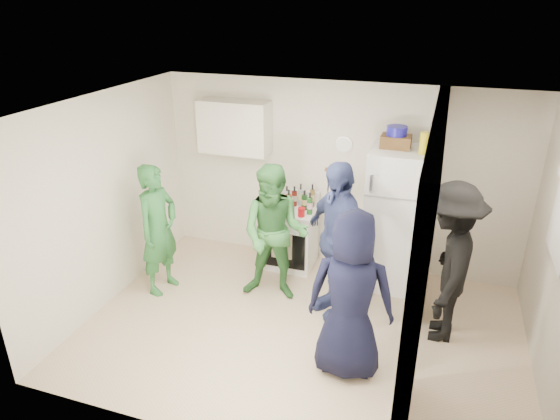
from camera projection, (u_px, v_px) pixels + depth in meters
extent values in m
plane|color=beige|center=(301.00, 329.00, 5.63)|extent=(4.80, 4.80, 0.00)
plane|color=silver|center=(339.00, 177.00, 6.61)|extent=(4.80, 0.00, 4.80)
plane|color=silver|center=(240.00, 325.00, 3.65)|extent=(4.80, 0.00, 4.80)
plane|color=silver|center=(106.00, 201.00, 5.83)|extent=(0.00, 3.40, 3.40)
plane|color=white|center=(306.00, 108.00, 4.63)|extent=(4.80, 4.80, 0.00)
cube|color=silver|center=(430.00, 204.00, 5.74)|extent=(0.12, 1.20, 2.50)
cube|color=silver|center=(414.00, 310.00, 3.83)|extent=(0.12, 1.20, 2.50)
cube|color=silver|center=(437.00, 140.00, 4.37)|extent=(0.12, 1.00, 0.40)
cube|color=white|center=(289.00, 237.00, 6.82)|extent=(0.71, 0.59, 0.85)
cube|color=silver|center=(234.00, 127.00, 6.62)|extent=(0.95, 0.34, 0.70)
cube|color=white|center=(396.00, 219.00, 6.20)|extent=(0.74, 0.72, 1.80)
cube|color=brown|center=(396.00, 142.00, 5.88)|extent=(0.35, 0.25, 0.15)
cylinder|color=#1B1698|center=(397.00, 131.00, 5.83)|extent=(0.24, 0.24, 0.11)
cylinder|color=yellow|center=(424.00, 143.00, 5.64)|extent=(0.09, 0.09, 0.25)
cylinder|color=white|center=(344.00, 144.00, 6.40)|extent=(0.22, 0.02, 0.22)
cube|color=olive|center=(338.00, 171.00, 6.53)|extent=(0.35, 0.08, 0.03)
cylinder|color=#FFF815|center=(276.00, 205.00, 6.45)|extent=(0.09, 0.09, 0.25)
cylinder|color=#BB0C13|center=(301.00, 212.00, 6.39)|extent=(0.09, 0.09, 0.12)
imported|color=#2C6E39|center=(159.00, 230.00, 6.09)|extent=(0.50, 0.67, 1.66)
imported|color=#42883C|center=(275.00, 234.00, 5.93)|extent=(0.89, 0.72, 1.71)
imported|color=#364376|center=(337.00, 240.00, 5.60)|extent=(1.09, 1.10, 1.87)
imported|color=black|center=(351.00, 296.00, 4.70)|extent=(0.88, 0.61, 1.72)
imported|color=black|center=(448.00, 263.00, 5.21)|extent=(0.70, 1.17, 1.78)
cylinder|color=olive|center=(272.00, 193.00, 6.79)|extent=(0.06, 0.06, 0.27)
cylinder|color=#1B5229|center=(274.00, 200.00, 6.59)|extent=(0.06, 0.06, 0.25)
cylinder|color=silver|center=(287.00, 195.00, 6.75)|extent=(0.07, 0.07, 0.26)
cylinder|color=maroon|center=(289.00, 200.00, 6.53)|extent=(0.08, 0.08, 0.29)
cylinder|color=#A5AEB7|center=(301.00, 195.00, 6.70)|extent=(0.06, 0.06, 0.31)
cylinder|color=#153B18|center=(304.00, 200.00, 6.57)|extent=(0.08, 0.08, 0.27)
cylinder|color=olive|center=(312.00, 196.00, 6.65)|extent=(0.06, 0.06, 0.32)
cylinder|color=#9DA2A9|center=(265.00, 198.00, 6.56)|extent=(0.07, 0.07, 0.32)
cylinder|color=#611710|center=(294.00, 196.00, 6.69)|extent=(0.07, 0.07, 0.28)
cylinder|color=#1F5A21|center=(310.00, 203.00, 6.43)|extent=(0.07, 0.07, 0.30)
cylinder|color=#9C5124|center=(275.00, 195.00, 6.67)|extent=(0.06, 0.06, 0.32)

